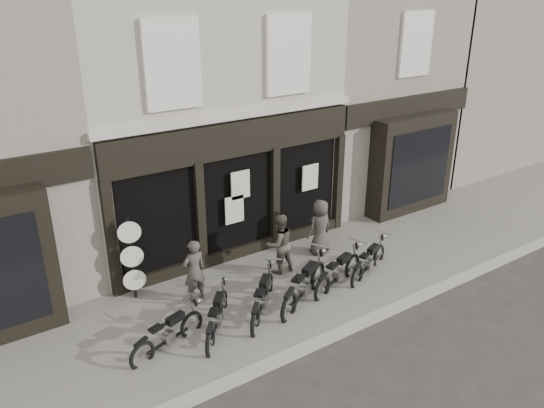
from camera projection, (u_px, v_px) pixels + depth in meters
ground_plane at (304, 309)px, 12.45m from camera, size 90.00×90.00×0.00m
pavement at (282, 290)px, 13.12m from camera, size 30.00×4.20×0.12m
kerb at (339, 333)px, 11.47m from camera, size 30.00×0.25×0.13m
central_building at (183, 95)px, 15.45m from camera, size 7.30×6.22×8.34m
neighbour_right at (348, 77)px, 18.72m from camera, size 5.60×6.73×8.34m
filler_right at (488, 59)px, 23.01m from camera, size 11.00×6.00×8.20m
motorcycle_0 at (169, 336)px, 10.88m from camera, size 1.87×0.84×0.93m
motorcycle_1 at (217, 319)px, 11.41m from camera, size 1.50×1.70×0.98m
motorcycle_2 at (263, 300)px, 12.05m from camera, size 1.68×1.67×1.02m
motorcycle_3 at (304, 288)px, 12.49m from camera, size 2.13×1.34×1.11m
motorcycle_4 at (338, 274)px, 13.15m from camera, size 2.02×0.93×1.00m
motorcycle_5 at (369, 263)px, 13.71m from camera, size 1.87×1.00×0.95m
man_left at (194, 271)px, 12.29m from camera, size 0.59×0.41×1.56m
man_centre at (279, 244)px, 13.55m from camera, size 0.80×0.63×1.60m
man_right at (320, 227)px, 14.53m from camera, size 0.79×0.54×1.57m
advert_sign_post at (132, 263)px, 12.31m from camera, size 0.53×0.34×2.20m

